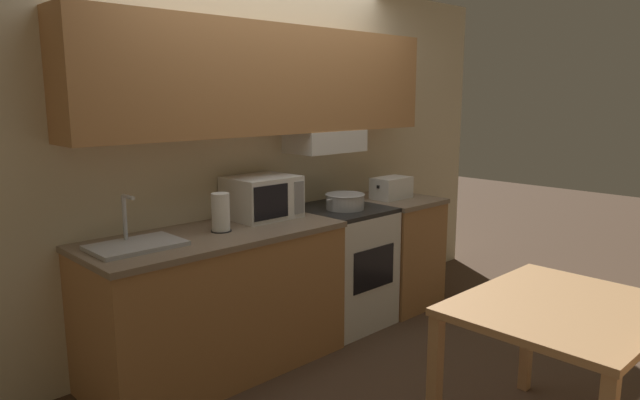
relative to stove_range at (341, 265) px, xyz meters
The scene contains 11 objects.
ground_plane 0.75m from the stove_range, 147.18° to the left, with size 16.00×16.00×0.00m, color #4C3828.
wall_back 1.23m from the stove_range, 152.32° to the left, with size 5.19×0.38×2.55m.
lower_counter_main 1.11m from the stove_range, behind, with size 1.61×0.70×0.89m.
lower_counter_right_stub 0.60m from the stove_range, ahead, with size 0.59×0.70×0.89m.
stove_range is the anchor object (origin of this frame).
cooking_pot 0.51m from the stove_range, 109.16° to the right, with size 0.37×0.29×0.11m.
microwave 0.87m from the stove_range, 168.70° to the left, with size 0.45×0.38×0.28m.
toaster 0.78m from the stove_range, ahead, with size 0.33×0.20×0.17m.
sink_basin 1.68m from the stove_range, behind, with size 0.49×0.33×0.28m.
paper_towel_roll 1.20m from the stove_range, behind, with size 0.13×0.13×0.24m.
dining_table 1.90m from the stove_range, 102.67° to the right, with size 1.00×0.83×0.75m.
Camera 1 is at (-2.46, -3.20, 1.71)m, focal length 32.00 mm.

